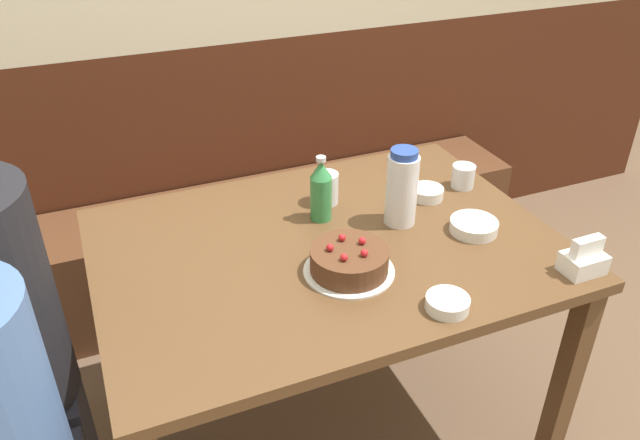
% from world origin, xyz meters
% --- Properties ---
extents(ground_plane, '(12.00, 12.00, 0.00)m').
position_xyz_m(ground_plane, '(0.00, 0.00, 0.00)').
color(ground_plane, brown).
extents(bench_seat, '(2.38, 0.38, 0.45)m').
position_xyz_m(bench_seat, '(0.00, 0.83, 0.23)').
color(bench_seat, '#56331E').
rests_on(bench_seat, ground_plane).
extents(dining_table, '(1.30, 0.93, 0.74)m').
position_xyz_m(dining_table, '(0.00, 0.00, 0.65)').
color(dining_table, brown).
rests_on(dining_table, ground_plane).
extents(birthday_cake, '(0.24, 0.24, 0.09)m').
position_xyz_m(birthday_cake, '(-0.00, -0.15, 0.78)').
color(birthday_cake, white).
rests_on(birthday_cake, dining_table).
extents(water_pitcher, '(0.09, 0.09, 0.24)m').
position_xyz_m(water_pitcher, '(0.25, 0.02, 0.86)').
color(water_pitcher, white).
rests_on(water_pitcher, dining_table).
extents(soju_bottle, '(0.07, 0.07, 0.21)m').
position_xyz_m(soju_bottle, '(0.04, 0.13, 0.84)').
color(soju_bottle, '#388E4C').
rests_on(soju_bottle, dining_table).
extents(napkin_holder, '(0.11, 0.08, 0.11)m').
position_xyz_m(napkin_holder, '(0.57, -0.38, 0.78)').
color(napkin_holder, white).
rests_on(napkin_holder, dining_table).
extents(bowl_soup_white, '(0.11, 0.11, 0.03)m').
position_xyz_m(bowl_soup_white, '(0.16, -0.38, 0.76)').
color(bowl_soup_white, white).
rests_on(bowl_soup_white, dining_table).
extents(bowl_rice_small, '(0.14, 0.14, 0.04)m').
position_xyz_m(bowl_rice_small, '(0.42, -0.11, 0.76)').
color(bowl_rice_small, white).
rests_on(bowl_rice_small, dining_table).
extents(bowl_side_dish, '(0.10, 0.10, 0.04)m').
position_xyz_m(bowl_side_dish, '(0.40, 0.12, 0.76)').
color(bowl_side_dish, white).
rests_on(bowl_side_dish, dining_table).
extents(glass_water_tall, '(0.08, 0.08, 0.10)m').
position_xyz_m(glass_water_tall, '(0.09, 0.22, 0.79)').
color(glass_water_tall, silver).
rests_on(glass_water_tall, dining_table).
extents(glass_tumbler_short, '(0.08, 0.08, 0.08)m').
position_xyz_m(glass_tumbler_short, '(0.55, 0.14, 0.78)').
color(glass_tumbler_short, silver).
rests_on(glass_tumbler_short, dining_table).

